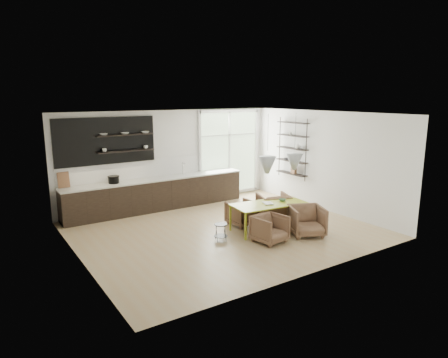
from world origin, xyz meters
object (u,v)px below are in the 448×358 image
dining_table (269,205)px  wire_stool (221,230)px  armchair_back_right (273,207)px  armchair_back_left (242,213)px  armchair_front_right (307,221)px  armchair_front_left (270,229)px

dining_table → wire_stool: size_ratio=4.84×
dining_table → armchair_back_right: bearing=47.6°
wire_stool → dining_table: bearing=-0.2°
armchair_back_left → armchair_front_right: size_ratio=0.88×
armchair_front_left → armchair_front_right: (1.05, -0.13, 0.04)m
dining_table → wire_stool: (-1.44, 0.01, -0.38)m
wire_stool → armchair_front_right: bearing=-23.1°
armchair_back_right → armchair_front_right: armchair_back_right is taller
armchair_back_left → armchair_back_right: armchair_back_right is taller
armchair_back_left → armchair_front_right: bearing=114.6°
dining_table → armchair_front_right: armchair_front_right is taller
armchair_front_left → wire_stool: 1.14m
armchair_back_left → armchair_front_right: (0.83, -1.51, 0.05)m
armchair_front_right → wire_stool: bearing=-178.5°
armchair_front_right → wire_stool: 2.11m
dining_table → wire_stool: 1.49m
armchair_back_right → armchair_front_left: armchair_back_right is taller
armchair_back_left → armchair_back_right: 0.95m
wire_stool → armchair_front_left: bearing=-37.7°
armchair_back_left → wire_stool: 1.30m
dining_table → armchair_front_right: 1.00m
dining_table → armchair_front_right: size_ratio=2.46×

